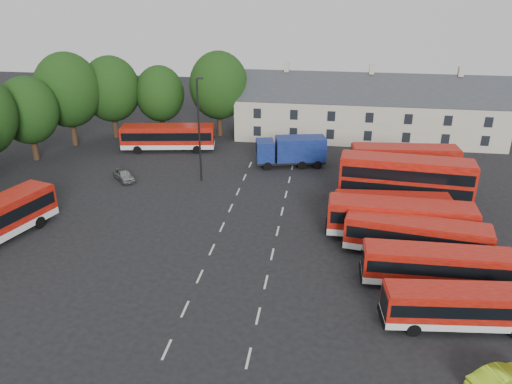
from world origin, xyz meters
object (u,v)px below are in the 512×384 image
Objects in this scene: bus_row_a at (463,305)px; bus_dd_south at (405,180)px; lime_car at (502,379)px; box_truck at (292,150)px; lamppost at (199,128)px; silver_car at (124,175)px.

bus_dd_south reaches higher than bus_row_a.
bus_dd_south reaches higher than lime_car.
lamppost reaches higher than box_truck.
lamppost is (-22.39, 21.49, 4.31)m from bus_row_a.
bus_dd_south is 3.18× the size of lime_car.
lime_car is (1.05, -5.11, -1.04)m from bus_row_a.
silver_car is 10.07m from lamppost.
bus_dd_south is 3.46× the size of silver_car.
box_truck is (-11.54, 9.67, -0.91)m from bus_dd_south.
lime_car is at bearing -79.45° from box_truck.
lamppost is (-9.31, -5.97, 4.03)m from box_truck.
silver_car is at bearing 140.66° from bus_row_a.
bus_dd_south reaches higher than silver_car.
lamppost is (-20.85, 3.70, 3.13)m from bus_dd_south.
bus_dd_south is 1.11× the size of lamppost.
bus_dd_south is 29.49m from silver_car.
box_truck is 2.12× the size of lime_car.
bus_row_a is 0.81× the size of bus_dd_south.
bus_row_a is at bearing -77.43° from box_truck.
silver_car is (-30.83, 20.39, -1.07)m from bus_row_a.
bus_dd_south is 1.50× the size of box_truck.
bus_row_a reaches higher than lime_car.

